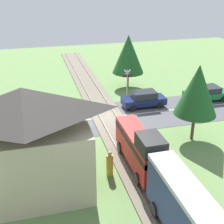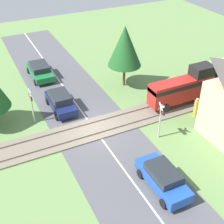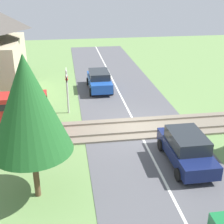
{
  "view_description": "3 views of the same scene",
  "coord_description": "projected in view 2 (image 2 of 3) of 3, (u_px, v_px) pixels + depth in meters",
  "views": [
    {
      "loc": [
        6.02,
        24.3,
        11.87
      ],
      "look_at": [
        0.0,
        1.54,
        1.2
      ],
      "focal_mm": 50.0,
      "sensor_mm": 36.0,
      "label": 1
    },
    {
      "loc": [
        18.24,
        -7.35,
        14.92
      ],
      "look_at": [
        0.0,
        1.54,
        1.2
      ],
      "focal_mm": 50.0,
      "sensor_mm": 36.0,
      "label": 2
    },
    {
      "loc": [
        -16.14,
        4.01,
        8.28
      ],
      "look_at": [
        0.0,
        1.54,
        1.2
      ],
      "focal_mm": 50.0,
      "sensor_mm": 36.0,
      "label": 3
    }
  ],
  "objects": [
    {
      "name": "car_far_side",
      "position": [
        163.0,
        178.0,
        19.19
      ],
      "size": [
        4.12,
        1.81,
        1.52
      ],
      "color": "#1E4CA8",
      "rests_on": "ground_plane"
    },
    {
      "name": "track_bed",
      "position": [
        94.0,
        129.0,
        24.57
      ],
      "size": [
        2.8,
        48.0,
        0.24
      ],
      "color": "#756B5B",
      "rests_on": "ground_plane"
    },
    {
      "name": "road_surface",
      "position": [
        94.0,
        129.0,
        24.6
      ],
      "size": [
        48.0,
        6.4,
        0.02
      ],
      "color": "#515156",
      "rests_on": "ground_plane"
    },
    {
      "name": "tree_roadside_hedge",
      "position": [
        125.0,
        46.0,
        28.3
      ],
      "size": [
        3.14,
        3.14,
        5.92
      ],
      "color": "brown",
      "rests_on": "ground_plane"
    },
    {
      "name": "pedestrian_by_station",
      "position": [
        196.0,
        108.0,
        25.74
      ],
      "size": [
        0.43,
        0.43,
        1.72
      ],
      "color": "gold",
      "rests_on": "ground_plane"
    },
    {
      "name": "car_behind_queue",
      "position": [
        40.0,
        70.0,
        31.51
      ],
      "size": [
        4.39,
        2.0,
        1.44
      ],
      "color": "#197038",
      "rests_on": "ground_plane"
    },
    {
      "name": "ground_plane",
      "position": [
        94.0,
        129.0,
        24.6
      ],
      "size": [
        60.0,
        60.0,
        0.0
      ],
      "primitive_type": "plane",
      "color": "#66894C"
    },
    {
      "name": "crossing_signal_east_approach",
      "position": [
        160.0,
        116.0,
        22.7
      ],
      "size": [
        0.9,
        0.18,
        3.04
      ],
      "color": "#B7B7B7",
      "rests_on": "ground_plane"
    },
    {
      "name": "car_near_crossing",
      "position": [
        60.0,
        101.0,
        26.54
      ],
      "size": [
        4.12,
        1.84,
        1.56
      ],
      "color": "#141E4C",
      "rests_on": "ground_plane"
    },
    {
      "name": "crossing_signal_west_approach",
      "position": [
        31.0,
        102.0,
        24.32
      ],
      "size": [
        0.9,
        0.18,
        3.04
      ],
      "color": "#B7B7B7",
      "rests_on": "ground_plane"
    }
  ]
}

